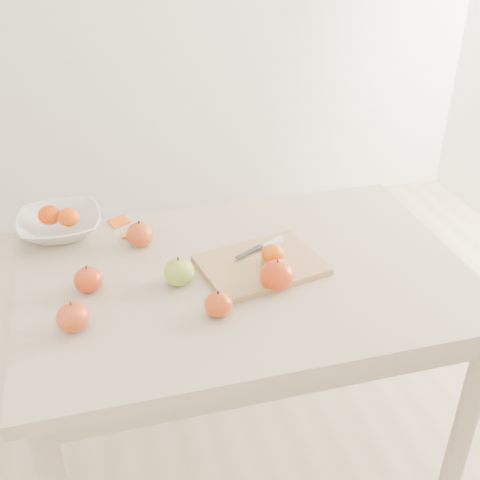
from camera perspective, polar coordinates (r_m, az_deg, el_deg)
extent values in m
plane|color=#C6B293|center=(2.14, 0.37, -19.83)|extent=(3.50, 3.50, 0.00)
cube|color=beige|center=(1.64, 0.45, -3.57)|extent=(1.20, 0.80, 0.04)
cylinder|color=#BCAA8E|center=(2.10, -16.67, -8.86)|extent=(0.06, 0.06, 0.71)
cylinder|color=#BCAA8E|center=(2.28, 11.35, -4.53)|extent=(0.06, 0.06, 0.71)
cylinder|color=#BCAA8E|center=(1.85, 20.46, -16.32)|extent=(0.06, 0.06, 0.71)
cube|color=tan|center=(1.64, 1.99, -2.38)|extent=(0.36, 0.29, 0.02)
ellipsoid|color=#D85207|center=(1.62, 3.13, -1.35)|extent=(0.06, 0.06, 0.05)
imported|color=white|center=(1.86, -16.71, 1.41)|extent=(0.25, 0.25, 0.06)
ellipsoid|color=red|center=(1.86, -17.62, 2.28)|extent=(0.07, 0.07, 0.06)
ellipsoid|color=#D04407|center=(1.83, -15.92, 2.11)|extent=(0.06, 0.06, 0.06)
cube|color=#ED5710|center=(1.89, -11.38, 1.63)|extent=(0.07, 0.07, 0.01)
cube|color=#DD550F|center=(1.81, -10.47, 0.41)|extent=(0.05, 0.04, 0.01)
cube|color=white|center=(1.70, 3.21, -0.29)|extent=(0.07, 0.05, 0.01)
cube|color=#36393D|center=(1.66, 0.87, -1.13)|extent=(0.09, 0.06, 0.00)
ellipsoid|color=#659726|center=(1.57, -5.82, -3.01)|extent=(0.08, 0.08, 0.07)
ellipsoid|color=#A7220E|center=(1.75, -9.45, 0.53)|extent=(0.08, 0.08, 0.07)
ellipsoid|color=#930F05|center=(1.47, -15.55, -7.03)|extent=(0.08, 0.08, 0.07)
ellipsoid|color=maroon|center=(1.55, 3.53, -3.35)|extent=(0.09, 0.09, 0.08)
ellipsoid|color=maroon|center=(1.46, -2.06, -6.10)|extent=(0.07, 0.07, 0.06)
ellipsoid|color=#A30209|center=(1.58, -14.18, -3.66)|extent=(0.07, 0.07, 0.07)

